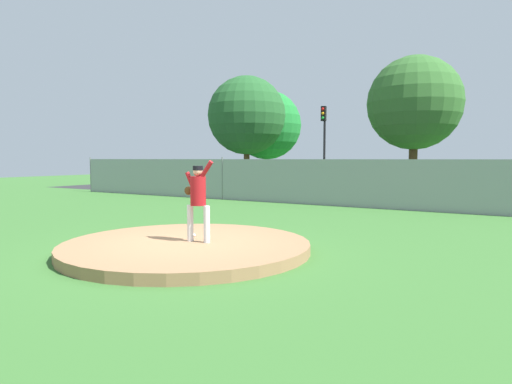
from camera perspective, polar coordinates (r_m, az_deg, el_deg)
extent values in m
plane|color=#386B2D|center=(14.40, 6.88, -3.42)|extent=(80.00, 80.00, 0.00)
cube|color=#2B2B2D|center=(22.35, 16.10, -0.80)|extent=(44.00, 7.00, 0.01)
cylinder|color=#99704C|center=(9.35, -8.91, -6.98)|extent=(5.10, 5.10, 0.21)
cylinder|color=silver|center=(9.33, -8.47, -3.98)|extent=(0.13, 0.13, 0.76)
cylinder|color=silver|center=(9.11, -6.37, -4.16)|extent=(0.13, 0.13, 0.76)
cylinder|color=maroon|center=(9.14, -7.48, 0.15)|extent=(0.32, 0.32, 0.60)
cylinder|color=maroon|center=(9.01, -6.61, 2.59)|extent=(0.39, 0.13, 0.47)
cylinder|color=maroon|center=(9.25, -8.35, 1.18)|extent=(0.29, 0.12, 0.46)
ellipsoid|color=#4C2D14|center=(9.37, -8.70, 0.17)|extent=(0.20, 0.12, 0.18)
sphere|color=tan|center=(9.12, -7.50, 2.65)|extent=(0.20, 0.20, 0.20)
cylinder|color=black|center=(9.12, -7.50, 3.09)|extent=(0.21, 0.21, 0.09)
sphere|color=white|center=(9.87, -7.99, -5.54)|extent=(0.07, 0.07, 0.07)
cube|color=gray|center=(18.00, 12.28, 1.11)|extent=(31.88, 0.03, 1.91)
cylinder|color=slate|center=(27.73, -20.53, 2.13)|extent=(0.07, 0.07, 2.01)
cylinder|color=slate|center=(21.00, -4.35, 1.78)|extent=(0.07, 0.07, 2.01)
cube|color=silver|center=(27.07, -7.34, 1.60)|extent=(1.98, 4.52, 0.69)
cube|color=black|center=(27.05, -7.35, 3.04)|extent=(1.78, 2.50, 0.68)
cylinder|color=black|center=(28.16, -5.50, 1.02)|extent=(1.96, 0.68, 0.64)
cylinder|color=black|center=(26.05, -9.31, 0.72)|extent=(1.96, 0.68, 0.64)
cube|color=slate|center=(22.98, 11.00, 1.05)|extent=(2.03, 4.81, 0.66)
cube|color=black|center=(22.96, 11.03, 2.71)|extent=(1.76, 2.69, 0.67)
cylinder|color=black|center=(24.40, 12.00, 0.44)|extent=(1.83, 0.76, 0.64)
cylinder|color=black|center=(21.62, 9.86, -0.02)|extent=(1.83, 0.76, 0.64)
cube|color=#232328|center=(22.18, 19.15, 0.77)|extent=(1.85, 4.53, 0.66)
cube|color=black|center=(22.15, 19.19, 2.50)|extent=(1.70, 2.49, 0.68)
cylinder|color=black|center=(23.57, 19.88, 0.14)|extent=(1.91, 0.64, 0.64)
cylinder|color=black|center=(20.84, 18.28, -0.33)|extent=(1.91, 0.64, 0.64)
cube|color=tan|center=(24.11, 5.12, 1.32)|extent=(1.86, 4.26, 0.72)
cube|color=black|center=(24.09, 5.13, 3.03)|extent=(1.69, 2.35, 0.72)
cylinder|color=black|center=(25.30, 6.48, 0.64)|extent=(1.87, 0.67, 0.64)
cylinder|color=black|center=(22.98, 3.60, 0.29)|extent=(1.87, 0.67, 0.64)
cylinder|color=black|center=(27.84, 8.81, 5.58)|extent=(0.14, 0.14, 5.14)
cube|color=black|center=(27.80, 8.71, 9.96)|extent=(0.28, 0.24, 0.90)
sphere|color=red|center=(27.72, 8.62, 10.54)|extent=(0.18, 0.18, 0.18)
sphere|color=orange|center=(27.69, 8.62, 9.99)|extent=(0.18, 0.18, 0.18)
sphere|color=green|center=(27.67, 8.61, 9.43)|extent=(0.18, 0.18, 0.18)
cylinder|color=#4C331E|center=(33.58, -1.21, 3.68)|extent=(0.44, 0.44, 3.12)
sphere|color=#225727|center=(33.73, -1.22, 9.84)|extent=(5.88, 5.88, 5.88)
cylinder|color=#4C331E|center=(35.64, 1.40, 3.38)|extent=(0.38, 0.38, 2.69)
sphere|color=#1E782F|center=(35.74, 1.41, 8.62)|extent=(5.49, 5.49, 5.49)
cylinder|color=#4C331E|center=(29.01, 19.58, 3.55)|extent=(0.52, 0.52, 3.33)
sphere|color=#32632A|center=(29.21, 19.76, 10.75)|extent=(5.71, 5.71, 5.71)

